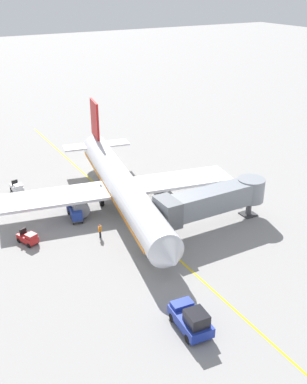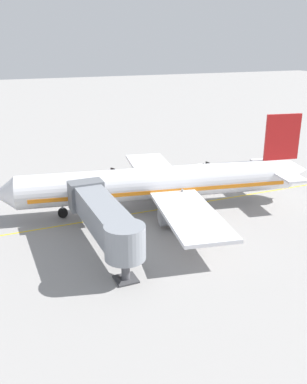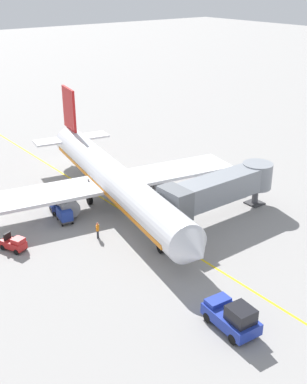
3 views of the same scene
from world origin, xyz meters
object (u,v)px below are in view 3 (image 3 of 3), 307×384
baggage_cart_second_in_train (57,204)px  ground_crew_wing_walker (98,229)px  baggage_tug_trailing (14,243)px  baggage_cart_front (65,214)px  ground_crew_loader (50,192)px  pushback_tractor (232,317)px  baggage_tug_spare (65,211)px  jet_bridge (220,188)px  parked_airliner (113,180)px

baggage_cart_second_in_train → ground_crew_wing_walker: ground_crew_wing_walker is taller
baggage_tug_trailing → ground_crew_wing_walker: ground_crew_wing_walker is taller
baggage_tug_trailing → baggage_cart_front: (-6.58, -2.26, 0.24)m
baggage_tug_trailing → baggage_cart_second_in_train: size_ratio=0.93×
baggage_cart_second_in_train → ground_crew_loader: 3.51m
pushback_tractor → baggage_tug_spare: bearing=-87.8°
jet_bridge → baggage_tug_spare: bearing=-38.2°
pushback_tractor → jet_bridge: bearing=-131.5°
parked_airliner → ground_crew_loader: size_ratio=22.00×
baggage_cart_second_in_train → baggage_tug_trailing: bearing=35.4°
jet_bridge → baggage_cart_second_in_train: (13.18, -11.89, -2.51)m
baggage_cart_front → ground_crew_loader: size_ratio=1.76×
baggage_tug_spare → baggage_cart_front: baggage_tug_spare is taller
baggage_tug_trailing → ground_crew_loader: 11.59m
baggage_cart_front → ground_crew_loader: bearing=-102.5°
jet_bridge → ground_crew_wing_walker: jet_bridge is taller
baggage_tug_spare → baggage_cart_front: bearing=61.6°
baggage_tug_trailing → baggage_tug_spare: bearing=-154.6°
pushback_tractor → baggage_cart_second_in_train: pushback_tractor is taller
parked_airliner → pushback_tractor: parked_airliner is taller
baggage_tug_trailing → ground_crew_wing_walker: size_ratio=1.64×
ground_crew_wing_walker → jet_bridge: bearing=162.3°
pushback_tractor → ground_crew_wing_walker: bearing=-88.1°
pushback_tractor → baggage_tug_spare: pushback_tractor is taller
baggage_tug_trailing → ground_crew_loader: size_ratio=1.64×
pushback_tractor → ground_crew_loader: (0.16, -29.01, -0.15)m
jet_bridge → baggage_tug_spare: size_ratio=5.29×
baggage_cart_second_in_train → ground_crew_wing_walker: (-0.46, 7.83, 0.00)m
baggage_cart_front → ground_crew_wing_walker: bearing=100.7°
parked_airliner → jet_bridge: size_ratio=2.55×
parked_airliner → ground_crew_loader: parked_airliner is taller
parked_airliner → baggage_cart_front: size_ratio=12.49×
baggage_tug_trailing → ground_crew_loader: ground_crew_loader is taller
jet_bridge → baggage_tug_spare: (13.05, -10.27, -2.74)m
baggage_cart_front → ground_crew_loader: ground_crew_loader is taller
parked_airliner → jet_bridge: parked_airliner is taller
parked_airliner → jet_bridge: (-7.36, 9.30, 0.27)m
parked_airliner → baggage_cart_second_in_train: (5.82, -2.59, -2.24)m
pushback_tractor → ground_crew_wing_walker: 17.79m
pushback_tractor → baggage_cart_second_in_train: bearing=-87.7°
pushback_tractor → baggage_tug_trailing: size_ratio=1.65×
ground_crew_loader → jet_bridge: bearing=128.9°
baggage_tug_trailing → jet_bridge: bearing=161.3°
parked_airliner → pushback_tractor: bearing=78.3°
baggage_tug_trailing → baggage_cart_front: size_ratio=0.93×
baggage_tug_spare → baggage_cart_second_in_train: size_ratio=0.93×
baggage_tug_spare → pushback_tractor: bearing=92.2°
ground_crew_wing_walker → ground_crew_loader: same height
pushback_tractor → ground_crew_wing_walker: (0.58, -17.78, -0.15)m
parked_airliner → ground_crew_wing_walker: (5.37, 5.24, -2.23)m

